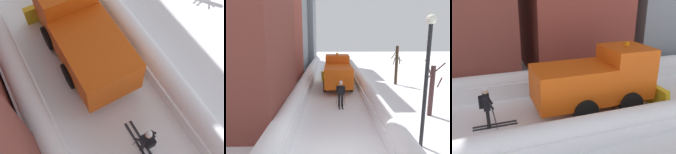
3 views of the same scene
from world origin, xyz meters
The scene contains 5 objects.
ground_plane centered at (0.00, 10.00, 0.00)m, with size 80.00×80.00×0.00m, color white.
snowbank_left centered at (-2.63, 10.00, 0.60)m, with size 1.10×36.00×1.27m.
snowbank_right centered at (2.63, 10.00, 0.46)m, with size 1.10×36.00×1.05m.
plow_truck centered at (0.31, 11.20, 1.48)m, with size 3.20×5.98×3.12m.
skier centered at (0.35, 6.20, 1.00)m, with size 0.62×1.80×1.81m.
Camera 3 is at (9.60, 6.21, 5.33)m, focal length 38.79 mm.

